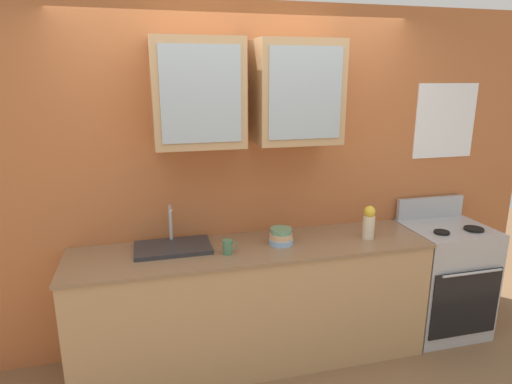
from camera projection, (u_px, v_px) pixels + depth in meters
ground_plane at (253, 357)px, 3.34m from camera, size 10.00×10.00×0.00m
back_wall_unit at (243, 167)px, 3.26m from camera, size 4.98×0.47×2.59m
counter at (253, 304)px, 3.22m from camera, size 2.57×0.60×0.91m
stove_range at (443, 278)px, 3.61m from camera, size 0.65×0.60×1.09m
sink_faucet at (173, 247)px, 3.05m from camera, size 0.53×0.32×0.29m
bowl_stack at (281, 236)px, 3.14m from camera, size 0.18×0.18×0.12m
vase at (369, 222)px, 3.23m from camera, size 0.09×0.09×0.25m
cup_near_sink at (228, 247)px, 2.96m from camera, size 0.10×0.06×0.10m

